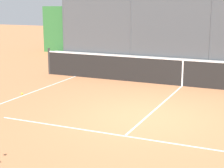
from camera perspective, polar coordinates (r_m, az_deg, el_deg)
The scene contains 5 objects.
ground_plane at distance 9.57m, azimuth 5.24°, elevation -5.20°, with size 60.00×60.00×0.00m, color #C67A4C.
court_line_markings at distance 7.98m, azimuth 1.06°, elevation -8.80°, with size 8.65×9.90×0.01m.
fence_backdrop at distance 19.11m, azimuth 15.23°, elevation 7.37°, with size 19.36×1.37×3.31m.
tennis_net at distance 13.17m, azimuth 10.84°, elevation 1.78°, with size 11.12×0.09×1.07m.
tennis_ball_near_baseline at distance 12.18m, azimuth -13.70°, elevation -1.46°, with size 0.07×0.07×0.07m, color #CCDB33.
Camera 1 is at (-2.87, 8.65, 2.92)m, focal length 59.30 mm.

